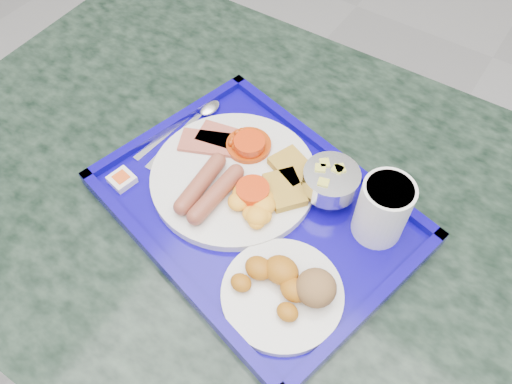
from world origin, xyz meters
TOP-DOWN VIEW (x-y plane):
  - table at (-0.13, 0.36)m, footprint 1.26×0.86m
  - tray at (-0.13, 0.34)m, footprint 0.53×0.44m
  - main_plate at (-0.18, 0.36)m, footprint 0.27×0.27m
  - bread_plate at (-0.01, 0.24)m, footprint 0.17×0.17m
  - fruit_bowl at (-0.04, 0.42)m, footprint 0.09×0.09m
  - juice_cup at (0.05, 0.40)m, footprint 0.07×0.07m
  - spoon at (-0.31, 0.44)m, footprint 0.03×0.19m
  - knife at (-0.34, 0.39)m, footprint 0.03×0.18m
  - jam_packet at (-0.33, 0.26)m, footprint 0.04×0.04m

SIDE VIEW (x-z plane):
  - table at x=-0.13m, z-range 0.19..0.97m
  - tray at x=-0.13m, z-range 0.77..0.80m
  - knife at x=-0.34m, z-range 0.79..0.80m
  - spoon at x=-0.31m, z-range 0.79..0.80m
  - jam_packet at x=-0.33m, z-range 0.79..0.81m
  - main_plate at x=-0.18m, z-range 0.79..0.83m
  - bread_plate at x=-0.01m, z-range 0.78..0.84m
  - fruit_bowl at x=-0.04m, z-range 0.80..0.86m
  - juice_cup at x=0.05m, z-range 0.80..0.90m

